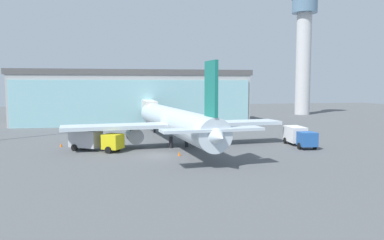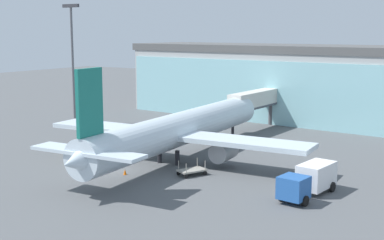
{
  "view_description": "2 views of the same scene",
  "coord_description": "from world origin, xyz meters",
  "px_view_note": "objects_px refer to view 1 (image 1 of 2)",
  "views": [
    {
      "loc": [
        -6.08,
        -45.46,
        8.63
      ],
      "look_at": [
        5.94,
        7.28,
        3.64
      ],
      "focal_mm": 35.0,
      "sensor_mm": 36.0,
      "label": 1
    },
    {
      "loc": [
        36.91,
        -40.75,
        14.36
      ],
      "look_at": [
        4.57,
        8.45,
        4.51
      ],
      "focal_mm": 50.0,
      "sensor_mm": 36.0,
      "label": 2
    }
  ],
  "objects_px": {
    "fuel_truck": "(299,136)",
    "baggage_cart": "(216,146)",
    "control_tower": "(304,46)",
    "jet_bridge": "(149,107)",
    "airplane": "(175,122)",
    "safety_cone_wingtip": "(61,145)",
    "catering_truck": "(94,140)",
    "safety_cone_nose": "(179,154)"
  },
  "relations": [
    {
      "from": "jet_bridge",
      "to": "fuel_truck",
      "type": "distance_m",
      "value": 32.49
    },
    {
      "from": "control_tower",
      "to": "airplane",
      "type": "xyz_separation_m",
      "value": [
        -47.46,
        -48.82,
        -16.71
      ]
    },
    {
      "from": "fuel_truck",
      "to": "baggage_cart",
      "type": "xyz_separation_m",
      "value": [
        -12.32,
        -0.05,
        -0.97
      ]
    },
    {
      "from": "control_tower",
      "to": "safety_cone_wingtip",
      "type": "distance_m",
      "value": 81.13
    },
    {
      "from": "baggage_cart",
      "to": "control_tower",
      "type": "bearing_deg",
      "value": -14.67
    },
    {
      "from": "fuel_truck",
      "to": "airplane",
      "type": "bearing_deg",
      "value": -98.86
    },
    {
      "from": "jet_bridge",
      "to": "baggage_cart",
      "type": "distance_m",
      "value": 27.59
    },
    {
      "from": "jet_bridge",
      "to": "baggage_cart",
      "type": "xyz_separation_m",
      "value": [
        6.15,
        -26.63,
        -3.79
      ]
    },
    {
      "from": "catering_truck",
      "to": "safety_cone_nose",
      "type": "relative_size",
      "value": 13.31
    },
    {
      "from": "jet_bridge",
      "to": "airplane",
      "type": "relative_size",
      "value": 0.34
    },
    {
      "from": "fuel_truck",
      "to": "safety_cone_nose",
      "type": "distance_m",
      "value": 18.48
    },
    {
      "from": "safety_cone_nose",
      "to": "airplane",
      "type": "bearing_deg",
      "value": 83.57
    },
    {
      "from": "jet_bridge",
      "to": "airplane",
      "type": "distance_m",
      "value": 22.13
    },
    {
      "from": "baggage_cart",
      "to": "safety_cone_nose",
      "type": "height_order",
      "value": "baggage_cart"
    },
    {
      "from": "control_tower",
      "to": "safety_cone_nose",
      "type": "xyz_separation_m",
      "value": [
        -48.37,
        -56.9,
        -19.86
      ]
    },
    {
      "from": "airplane",
      "to": "baggage_cart",
      "type": "bearing_deg",
      "value": -137.59
    },
    {
      "from": "control_tower",
      "to": "catering_truck",
      "type": "relative_size",
      "value": 4.69
    },
    {
      "from": "jet_bridge",
      "to": "fuel_truck",
      "type": "bearing_deg",
      "value": -143.84
    },
    {
      "from": "control_tower",
      "to": "fuel_truck",
      "type": "height_order",
      "value": "control_tower"
    },
    {
      "from": "catering_truck",
      "to": "fuel_truck",
      "type": "distance_m",
      "value": 28.52
    },
    {
      "from": "catering_truck",
      "to": "safety_cone_nose",
      "type": "height_order",
      "value": "catering_truck"
    },
    {
      "from": "airplane",
      "to": "safety_cone_nose",
      "type": "distance_m",
      "value": 8.72
    },
    {
      "from": "baggage_cart",
      "to": "safety_cone_wingtip",
      "type": "distance_m",
      "value": 21.92
    },
    {
      "from": "fuel_truck",
      "to": "baggage_cart",
      "type": "height_order",
      "value": "fuel_truck"
    },
    {
      "from": "baggage_cart",
      "to": "airplane",
      "type": "bearing_deg",
      "value": 70.83
    },
    {
      "from": "fuel_truck",
      "to": "safety_cone_wingtip",
      "type": "height_order",
      "value": "fuel_truck"
    },
    {
      "from": "jet_bridge",
      "to": "fuel_truck",
      "type": "relative_size",
      "value": 1.74
    },
    {
      "from": "safety_cone_nose",
      "to": "safety_cone_wingtip",
      "type": "bearing_deg",
      "value": 145.45
    },
    {
      "from": "control_tower",
      "to": "baggage_cart",
      "type": "height_order",
      "value": "control_tower"
    },
    {
      "from": "fuel_truck",
      "to": "catering_truck",
      "type": "bearing_deg",
      "value": -89.01
    },
    {
      "from": "fuel_truck",
      "to": "jet_bridge",
      "type": "bearing_deg",
      "value": -139.39
    },
    {
      "from": "safety_cone_nose",
      "to": "safety_cone_wingtip",
      "type": "height_order",
      "value": "same"
    },
    {
      "from": "control_tower",
      "to": "fuel_truck",
      "type": "bearing_deg",
      "value": -119.59
    },
    {
      "from": "baggage_cart",
      "to": "catering_truck",
      "type": "bearing_deg",
      "value": 105.3
    },
    {
      "from": "control_tower",
      "to": "safety_cone_wingtip",
      "type": "relative_size",
      "value": 62.45
    },
    {
      "from": "fuel_truck",
      "to": "safety_cone_nose",
      "type": "bearing_deg",
      "value": -73.0
    },
    {
      "from": "jet_bridge",
      "to": "safety_cone_nose",
      "type": "distance_m",
      "value": 30.43
    },
    {
      "from": "safety_cone_wingtip",
      "to": "safety_cone_nose",
      "type": "bearing_deg",
      "value": -34.55
    },
    {
      "from": "baggage_cart",
      "to": "safety_cone_nose",
      "type": "bearing_deg",
      "value": 145.39
    },
    {
      "from": "control_tower",
      "to": "safety_cone_nose",
      "type": "bearing_deg",
      "value": -130.37
    },
    {
      "from": "control_tower",
      "to": "catering_truck",
      "type": "xyz_separation_m",
      "value": [
        -58.7,
        -50.93,
        -18.66
      ]
    },
    {
      "from": "jet_bridge",
      "to": "catering_truck",
      "type": "height_order",
      "value": "jet_bridge"
    }
  ]
}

